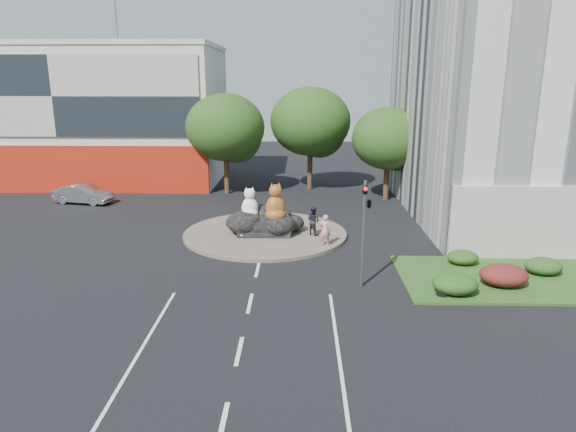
% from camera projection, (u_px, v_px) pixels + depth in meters
% --- Properties ---
extents(ground, '(120.00, 120.00, 0.00)m').
position_uv_depth(ground, '(250.00, 303.00, 21.99)').
color(ground, black).
rests_on(ground, ground).
extents(roundabout_island, '(10.00, 10.00, 0.20)m').
position_uv_depth(roundabout_island, '(265.00, 234.00, 31.62)').
color(roundabout_island, brown).
rests_on(roundabout_island, ground).
extents(rock_plinth, '(3.20, 2.60, 0.90)m').
position_uv_depth(rock_plinth, '(265.00, 225.00, 31.48)').
color(rock_plinth, black).
rests_on(rock_plinth, roundabout_island).
extents(shophouse_block, '(25.20, 12.30, 17.40)m').
position_uv_depth(shophouse_block, '(84.00, 114.00, 47.76)').
color(shophouse_block, silver).
rests_on(shophouse_block, ground).
extents(grass_verge, '(10.00, 6.00, 0.12)m').
position_uv_depth(grass_verge, '(505.00, 278.00, 24.61)').
color(grass_verge, '#2C4918').
rests_on(grass_verge, ground).
extents(tree_left, '(6.46, 6.46, 8.27)m').
position_uv_depth(tree_left, '(226.00, 131.00, 42.04)').
color(tree_left, '#382314').
rests_on(tree_left, ground).
extents(tree_mid, '(6.84, 6.84, 8.76)m').
position_uv_depth(tree_mid, '(311.00, 125.00, 43.74)').
color(tree_mid, '#382314').
rests_on(tree_mid, ground).
extents(tree_right, '(5.70, 5.70, 7.30)m').
position_uv_depth(tree_right, '(389.00, 141.00, 39.98)').
color(tree_right, '#382314').
rests_on(tree_right, ground).
extents(hedge_near_green, '(2.00, 1.60, 0.90)m').
position_uv_depth(hedge_near_green, '(455.00, 284.00, 22.61)').
color(hedge_near_green, '#1A3B12').
rests_on(hedge_near_green, grass_verge).
extents(hedge_red, '(2.20, 1.76, 0.99)m').
position_uv_depth(hedge_red, '(504.00, 275.00, 23.51)').
color(hedge_red, '#531618').
rests_on(hedge_red, grass_verge).
extents(hedge_mid_green, '(1.80, 1.44, 0.81)m').
position_uv_depth(hedge_mid_green, '(544.00, 266.00, 24.93)').
color(hedge_mid_green, '#1A3B12').
rests_on(hedge_mid_green, grass_verge).
extents(hedge_back_green, '(1.60, 1.28, 0.72)m').
position_uv_depth(hedge_back_green, '(463.00, 257.00, 26.27)').
color(hedge_back_green, '#1A3B12').
rests_on(hedge_back_green, grass_verge).
extents(traffic_light, '(0.44, 1.24, 5.00)m').
position_uv_depth(traffic_light, '(366.00, 211.00, 22.88)').
color(traffic_light, '#595B60').
rests_on(traffic_light, ground).
extents(street_lamp, '(2.34, 0.22, 8.06)m').
position_uv_depth(street_lamp, '(494.00, 168.00, 28.27)').
color(street_lamp, '#595B60').
rests_on(street_lamp, ground).
extents(cat_white, '(1.28, 1.14, 1.94)m').
position_uv_depth(cat_white, '(250.00, 203.00, 31.11)').
color(cat_white, white).
rests_on(cat_white, rock_plinth).
extents(cat_tabby, '(1.76, 1.66, 2.32)m').
position_uv_depth(cat_tabby, '(276.00, 202.00, 30.54)').
color(cat_tabby, '#A54522').
rests_on(cat_tabby, rock_plinth).
extents(kitten_calico, '(0.68, 0.62, 0.96)m').
position_uv_depth(kitten_calico, '(242.00, 229.00, 30.53)').
color(kitten_calico, beige).
rests_on(kitten_calico, roundabout_island).
extents(kitten_white, '(0.62, 0.57, 0.90)m').
position_uv_depth(kitten_white, '(287.00, 227.00, 31.05)').
color(kitten_white, white).
rests_on(kitten_white, roundabout_island).
extents(pedestrian_pink, '(0.65, 0.43, 1.78)m').
position_uv_depth(pedestrian_pink, '(325.00, 230.00, 28.89)').
color(pedestrian_pink, pink).
rests_on(pedestrian_pink, roundabout_island).
extents(pedestrian_dark, '(1.07, 1.06, 1.75)m').
position_uv_depth(pedestrian_dark, '(313.00, 221.00, 30.87)').
color(pedestrian_dark, black).
rests_on(pedestrian_dark, roundabout_island).
extents(parked_car, '(4.70, 2.42, 1.48)m').
position_uv_depth(parked_car, '(83.00, 194.00, 39.61)').
color(parked_car, '#96989D').
rests_on(parked_car, ground).
extents(litter_bin, '(0.61, 0.61, 0.63)m').
position_uv_depth(litter_bin, '(443.00, 288.00, 22.49)').
color(litter_bin, black).
rests_on(litter_bin, grass_verge).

